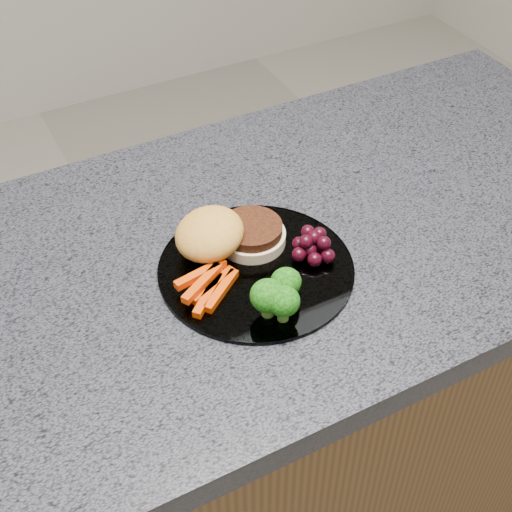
{
  "coord_description": "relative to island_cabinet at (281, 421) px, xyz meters",
  "views": [
    {
      "loc": [
        -0.4,
        -0.65,
        1.56
      ],
      "look_at": [
        -0.08,
        -0.05,
        0.93
      ],
      "focal_mm": 50.0,
      "sensor_mm": 36.0,
      "label": 1
    }
  ],
  "objects": [
    {
      "name": "island_cabinet",
      "position": [
        0.0,
        0.0,
        0.0
      ],
      "size": [
        1.2,
        0.6,
        0.86
      ],
      "primitive_type": "cube",
      "color": "brown",
      "rests_on": "ground"
    },
    {
      "name": "grape_bunch",
      "position": [
        0.0,
        -0.06,
        0.49
      ],
      "size": [
        0.06,
        0.06,
        0.03
      ],
      "rotation": [
        0.0,
        0.0,
        -0.34
      ],
      "color": "black",
      "rests_on": "plate"
    },
    {
      "name": "broccoli",
      "position": [
        -0.09,
        -0.13,
        0.51
      ],
      "size": [
        0.07,
        0.07,
        0.05
      ],
      "rotation": [
        0.0,
        0.0,
        0.16
      ],
      "color": "#4F7D2D",
      "rests_on": "plate"
    },
    {
      "name": "burger",
      "position": [
        -0.1,
        0.0,
        0.5
      ],
      "size": [
        0.16,
        0.11,
        0.05
      ],
      "rotation": [
        0.0,
        0.0,
        0.06
      ],
      "color": "beige",
      "rests_on": "plate"
    },
    {
      "name": "plate",
      "position": [
        -0.08,
        -0.05,
        0.47
      ],
      "size": [
        0.26,
        0.26,
        0.01
      ],
      "primitive_type": "cylinder",
      "color": "white",
      "rests_on": "countertop"
    },
    {
      "name": "carrot_sticks",
      "position": [
        -0.15,
        -0.06,
        0.48
      ],
      "size": [
        0.09,
        0.08,
        0.02
      ],
      "rotation": [
        0.0,
        0.0,
        0.25
      ],
      "color": "#D43B03",
      "rests_on": "plate"
    },
    {
      "name": "countertop",
      "position": [
        0.0,
        0.0,
        0.45
      ],
      "size": [
        1.2,
        0.6,
        0.04
      ],
      "primitive_type": "cube",
      "color": "#44444D",
      "rests_on": "island_cabinet"
    }
  ]
}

